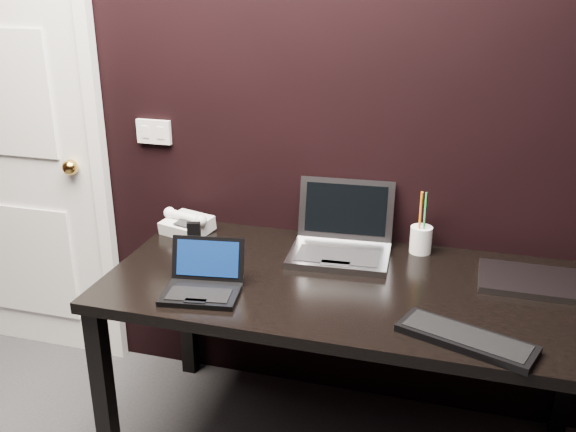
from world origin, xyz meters
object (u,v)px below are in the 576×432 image
(desk_phone, at_px, (187,224))
(pen_cup, at_px, (421,238))
(door, at_px, (7,138))
(ext_keyboard, at_px, (466,339))
(silver_laptop, at_px, (341,242))
(closed_laptop, at_px, (529,281))
(netbook, at_px, (203,283))
(desk, at_px, (350,302))
(mobile_phone, at_px, (194,239))

(desk_phone, relative_size, pen_cup, 0.91)
(door, distance_m, desk_phone, 0.96)
(ext_keyboard, bearing_deg, silver_laptop, 133.23)
(closed_laptop, bearing_deg, desk_phone, 175.93)
(desk_phone, distance_m, pen_cup, 0.94)
(ext_keyboard, height_order, desk_phone, desk_phone)
(door, xyz_separation_m, silver_laptop, (1.57, -0.15, -0.26))
(netbook, relative_size, ext_keyboard, 0.67)
(netbook, xyz_separation_m, silver_laptop, (0.38, 0.43, 0.02))
(netbook, relative_size, pen_cup, 1.16)
(door, distance_m, desk, 1.73)
(closed_laptop, distance_m, desk_phone, 1.33)
(desk_phone, bearing_deg, ext_keyboard, -25.52)
(door, height_order, closed_laptop, door)
(ext_keyboard, bearing_deg, pen_cup, 107.11)
(desk, distance_m, pen_cup, 0.41)
(pen_cup, bearing_deg, desk_phone, -175.72)
(silver_laptop, bearing_deg, closed_laptop, -5.33)
(door, bearing_deg, pen_cup, -1.62)
(netbook, height_order, closed_laptop, netbook)
(silver_laptop, xyz_separation_m, pen_cup, (0.29, 0.10, 0.01))
(desk, distance_m, mobile_phone, 0.66)
(mobile_phone, bearing_deg, netbook, -61.71)
(desk_phone, bearing_deg, desk, -19.08)
(closed_laptop, bearing_deg, silver_laptop, 174.67)
(netbook, xyz_separation_m, closed_laptop, (1.06, 0.37, -0.02))
(ext_keyboard, distance_m, mobile_phone, 1.10)
(desk, height_order, ext_keyboard, ext_keyboard)
(desk_phone, relative_size, mobile_phone, 2.06)
(silver_laptop, distance_m, pen_cup, 0.31)
(desk, xyz_separation_m, silver_laptop, (-0.08, 0.22, 0.13))
(closed_laptop, bearing_deg, door, 174.48)
(ext_keyboard, xyz_separation_m, mobile_phone, (-1.03, 0.40, 0.03))
(door, bearing_deg, closed_laptop, -5.52)
(netbook, bearing_deg, closed_laptop, 19.20)
(closed_laptop, relative_size, mobile_phone, 3.16)
(netbook, height_order, desk_phone, netbook)
(desk, height_order, netbook, netbook)
(mobile_phone, bearing_deg, ext_keyboard, -21.03)
(closed_laptop, bearing_deg, desk, -165.07)
(closed_laptop, bearing_deg, pen_cup, 156.95)
(door, relative_size, netbook, 7.61)
(ext_keyboard, relative_size, closed_laptop, 1.23)
(mobile_phone, bearing_deg, desk, -9.95)
(desk_phone, distance_m, mobile_phone, 0.17)
(netbook, xyz_separation_m, pen_cup, (0.67, 0.53, 0.02))
(silver_laptop, xyz_separation_m, mobile_phone, (-0.55, -0.11, -0.01))
(silver_laptop, relative_size, closed_laptop, 1.15)
(desk, height_order, mobile_phone, mobile_phone)
(desk, xyz_separation_m, desk_phone, (-0.73, 0.25, 0.12))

